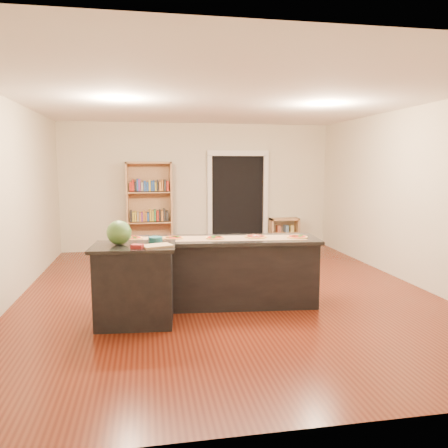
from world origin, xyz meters
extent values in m
cube|color=beige|center=(0.00, 0.00, 1.40)|extent=(6.00, 7.00, 2.80)
cube|color=#581F0F|center=(0.00, 0.00, 0.00)|extent=(6.00, 7.00, 0.01)
cube|color=white|center=(0.00, 0.00, 2.80)|extent=(6.00, 7.00, 0.01)
cube|color=black|center=(0.90, 3.48, 1.05)|extent=(1.20, 0.02, 2.10)
cube|color=silver|center=(0.25, 3.44, 1.05)|extent=(0.10, 0.08, 2.10)
cube|color=silver|center=(1.55, 3.44, 1.05)|extent=(0.10, 0.08, 2.10)
cube|color=silver|center=(0.90, 3.44, 2.15)|extent=(1.40, 0.08, 0.12)
cube|color=black|center=(-0.26, -0.58, 0.43)|extent=(2.70, 0.67, 0.87)
cube|color=black|center=(-0.26, -0.58, 0.89)|extent=(2.78, 0.75, 0.05)
cube|color=black|center=(-1.32, -1.12, 0.46)|extent=(0.89, 0.63, 0.92)
cube|color=black|center=(-1.32, -1.12, 0.94)|extent=(0.97, 0.71, 0.04)
cube|color=tan|center=(-1.09, 3.28, 0.98)|extent=(0.98, 0.35, 1.96)
cube|color=tan|center=(1.97, 3.31, 0.33)|extent=(0.67, 0.29, 0.67)
cylinder|color=#4D77AC|center=(-0.43, 3.15, 0.17)|extent=(0.24, 0.24, 0.34)
cube|color=#A37C54|center=(-0.26, -0.59, 0.92)|extent=(2.44, 0.66, 0.00)
sphere|color=#144214|center=(-1.48, -1.07, 1.10)|extent=(0.29, 0.29, 0.29)
cube|color=tan|center=(-1.05, -1.28, 0.97)|extent=(0.38, 0.32, 0.02)
cube|color=maroon|center=(-1.27, -1.34, 0.98)|extent=(0.15, 0.13, 0.05)
cylinder|color=#195966|center=(-1.06, -0.97, 0.99)|extent=(0.17, 0.17, 0.06)
cylinder|color=#D6AA52|center=(-1.36, -0.43, 0.93)|extent=(0.29, 0.29, 0.02)
cylinder|color=#A5190C|center=(-1.36, -0.43, 0.94)|extent=(0.24, 0.24, 0.00)
cylinder|color=#D6AA52|center=(-0.81, -0.51, 0.93)|extent=(0.28, 0.28, 0.02)
cylinder|color=#A5190C|center=(-0.81, -0.51, 0.94)|extent=(0.23, 0.23, 0.00)
cylinder|color=#D6AA52|center=(-0.26, -0.60, 0.93)|extent=(0.26, 0.26, 0.02)
cylinder|color=#A5190C|center=(-0.26, -0.60, 0.94)|extent=(0.21, 0.21, 0.00)
cylinder|color=#D6AA52|center=(0.29, -0.61, 0.93)|extent=(0.29, 0.29, 0.02)
cylinder|color=#A5190C|center=(0.29, -0.61, 0.94)|extent=(0.24, 0.24, 0.00)
cylinder|color=#D6AA52|center=(0.84, -0.73, 0.93)|extent=(0.28, 0.28, 0.02)
cylinder|color=#A5190C|center=(0.84, -0.73, 0.94)|extent=(0.23, 0.23, 0.00)
camera|label=1|loc=(-1.16, -6.28, 1.90)|focal=35.00mm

